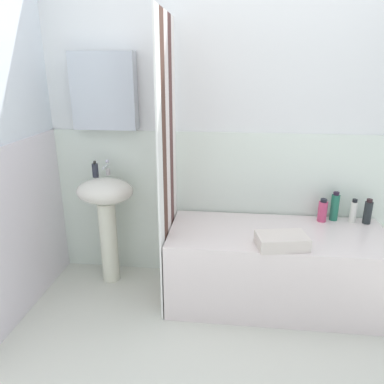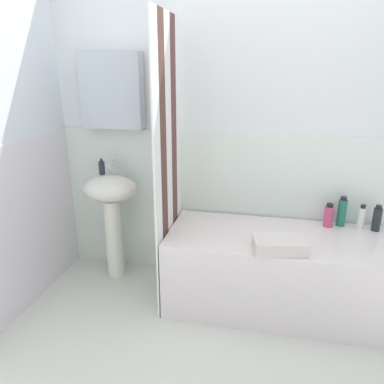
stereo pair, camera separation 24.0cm
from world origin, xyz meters
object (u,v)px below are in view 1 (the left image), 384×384
object	(u,v)px
body_wash_bottle	(353,211)
lotion_bottle	(368,212)
shampoo_bottle	(335,207)
bathtub	(275,267)
conditioner_bottle	(323,211)
sink	(106,207)
soap_dispenser	(95,170)
towel_folded	(282,241)

from	to	relation	value
body_wash_bottle	lotion_bottle	bearing A→B (deg)	-5.93
shampoo_bottle	body_wash_bottle	bearing A→B (deg)	-12.62
lotion_bottle	bathtub	bearing A→B (deg)	-160.62
bathtub	conditioner_bottle	size ratio (longest dim) A/B	8.66
sink	lotion_bottle	size ratio (longest dim) A/B	4.53
sink	lotion_bottle	distance (m)	1.98
soap_dispenser	towel_folded	world-z (taller)	soap_dispenser
sink	body_wash_bottle	bearing A→B (deg)	3.11
sink	lotion_bottle	bearing A→B (deg)	2.66
body_wash_bottle	towel_folded	size ratio (longest dim) A/B	0.57
conditioner_bottle	towel_folded	world-z (taller)	conditioner_bottle
soap_dispenser	lotion_bottle	world-z (taller)	soap_dispenser
soap_dispenser	towel_folded	distance (m)	1.47
soap_dispenser	bathtub	xyz separation A→B (m)	(1.38, -0.18, -0.64)
body_wash_bottle	shampoo_bottle	world-z (taller)	shampoo_bottle
body_wash_bottle	shampoo_bottle	xyz separation A→B (m)	(-0.13, 0.03, 0.02)
conditioner_bottle	towel_folded	xyz separation A→B (m)	(-0.35, -0.47, -0.04)
soap_dispenser	bathtub	distance (m)	1.53
soap_dispenser	body_wash_bottle	distance (m)	1.97
soap_dispenser	lotion_bottle	xyz separation A→B (m)	(2.05, 0.06, -0.27)
soap_dispenser	body_wash_bottle	bearing A→B (deg)	1.99
lotion_bottle	body_wash_bottle	bearing A→B (deg)	174.07
lotion_bottle	shampoo_bottle	world-z (taller)	shampoo_bottle
towel_folded	conditioner_bottle	bearing A→B (deg)	53.24
lotion_bottle	body_wash_bottle	xyz separation A→B (m)	(-0.10, 0.01, -0.00)
lotion_bottle	conditioner_bottle	bearing A→B (deg)	179.16
lotion_bottle	conditioner_bottle	xyz separation A→B (m)	(-0.32, 0.00, -0.01)
bathtub	towel_folded	world-z (taller)	towel_folded
bathtub	lotion_bottle	world-z (taller)	lotion_bottle
soap_dispenser	shampoo_bottle	size ratio (longest dim) A/B	0.57
bathtub	lotion_bottle	distance (m)	0.80
sink	conditioner_bottle	bearing A→B (deg)	3.34
shampoo_bottle	sink	bearing A→B (deg)	-175.69
towel_folded	lotion_bottle	bearing A→B (deg)	34.60
body_wash_bottle	conditioner_bottle	distance (m)	0.22
conditioner_bottle	towel_folded	size ratio (longest dim) A/B	0.56
body_wash_bottle	towel_folded	distance (m)	0.75
body_wash_bottle	conditioner_bottle	world-z (taller)	body_wash_bottle
sink	bathtub	bearing A→B (deg)	-6.31
soap_dispenser	towel_folded	bearing A→B (deg)	-16.56
lotion_bottle	shampoo_bottle	distance (m)	0.23
soap_dispenser	shampoo_bottle	distance (m)	1.84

